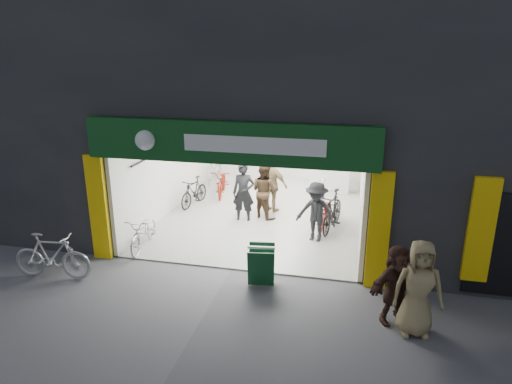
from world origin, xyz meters
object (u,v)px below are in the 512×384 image
(bike_left_front, at_px, (144,232))
(sandwich_board, at_px, (261,264))
(bike_right_front, at_px, (333,211))
(pedestrian_near, at_px, (418,288))
(parked_bike, at_px, (52,256))

(bike_left_front, distance_m, sandwich_board, 3.53)
(bike_right_front, bearing_deg, pedestrian_near, -57.61)
(bike_left_front, height_order, sandwich_board, sandwich_board)
(sandwich_board, bearing_deg, parked_bike, -179.00)
(bike_left_front, height_order, parked_bike, parked_bike)
(pedestrian_near, bearing_deg, sandwich_board, 153.72)
(sandwich_board, bearing_deg, pedestrian_near, -27.89)
(pedestrian_near, bearing_deg, bike_right_front, 104.60)
(parked_bike, relative_size, pedestrian_near, 0.99)
(bike_left_front, xyz_separation_m, sandwich_board, (3.33, -1.18, 0.03))
(bike_right_front, bearing_deg, parked_bike, -133.13)
(parked_bike, xyz_separation_m, pedestrian_near, (7.70, -0.37, 0.37))
(bike_right_front, distance_m, parked_bike, 7.28)
(sandwich_board, bearing_deg, bike_right_front, 61.37)
(bike_left_front, bearing_deg, sandwich_board, -25.16)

